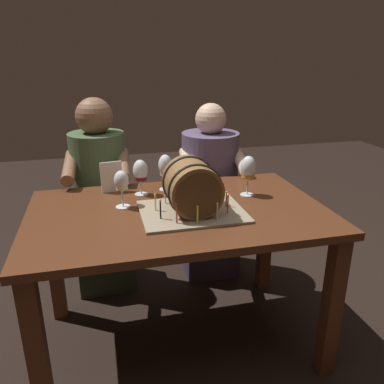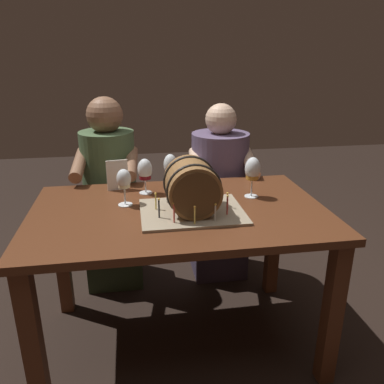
# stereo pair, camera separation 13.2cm
# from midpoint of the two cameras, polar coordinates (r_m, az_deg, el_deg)

# --- Properties ---
(ground_plane) EXTENTS (8.00, 8.00, 0.00)m
(ground_plane) POSITION_cam_midpoint_polar(r_m,az_deg,el_deg) (2.19, -3.64, -20.93)
(ground_plane) COLOR black
(dining_table) EXTENTS (1.36, 0.84, 0.74)m
(dining_table) POSITION_cam_midpoint_polar(r_m,az_deg,el_deg) (1.84, -4.07, -5.86)
(dining_table) COLOR #562D19
(dining_table) RESTS_ON ground
(barrel_cake) EXTENTS (0.46, 0.36, 0.25)m
(barrel_cake) POSITION_cam_midpoint_polar(r_m,az_deg,el_deg) (1.71, -2.20, 0.34)
(barrel_cake) COLOR gray
(barrel_cake) RESTS_ON dining_table
(wine_glass_amber) EXTENTS (0.08, 0.08, 0.20)m
(wine_glass_amber) POSITION_cam_midpoint_polar(r_m,az_deg,el_deg) (1.93, 6.35, 3.34)
(wine_glass_amber) COLOR white
(wine_glass_amber) RESTS_ON dining_table
(wine_glass_white) EXTENTS (0.07, 0.07, 0.18)m
(wine_glass_white) POSITION_cam_midpoint_polar(r_m,az_deg,el_deg) (1.81, -12.40, 1.36)
(wine_glass_white) COLOR white
(wine_glass_white) RESTS_ON dining_table
(wine_glass_rose) EXTENTS (0.07, 0.07, 0.19)m
(wine_glass_rose) POSITION_cam_midpoint_polar(r_m,az_deg,el_deg) (2.01, -5.83, 3.66)
(wine_glass_rose) COLOR white
(wine_glass_rose) RESTS_ON dining_table
(wine_glass_red) EXTENTS (0.07, 0.07, 0.18)m
(wine_glass_red) POSITION_cam_midpoint_polar(r_m,az_deg,el_deg) (1.96, -9.52, 2.87)
(wine_glass_red) COLOR white
(wine_glass_red) RESTS_ON dining_table
(menu_card) EXTENTS (0.11, 0.03, 0.16)m
(menu_card) POSITION_cam_midpoint_polar(r_m,az_deg,el_deg) (2.04, -13.58, 2.13)
(menu_card) COLOR silver
(menu_card) RESTS_ON dining_table
(person_seated_left) EXTENTS (0.38, 0.47, 1.19)m
(person_seated_left) POSITION_cam_midpoint_polar(r_m,az_deg,el_deg) (2.44, -14.65, -1.94)
(person_seated_left) COLOR #2A3A24
(person_seated_left) RESTS_ON ground
(person_seated_right) EXTENTS (0.42, 0.50, 1.14)m
(person_seated_right) POSITION_cam_midpoint_polar(r_m,az_deg,el_deg) (2.52, 1.11, -0.79)
(person_seated_right) COLOR #372D40
(person_seated_right) RESTS_ON ground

